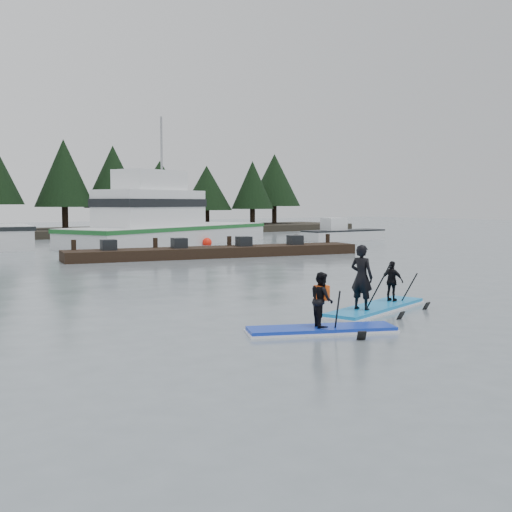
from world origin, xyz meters
TOP-DOWN VIEW (x-y plane):
  - ground at (0.00, 0.00)m, footprint 160.00×160.00m
  - fishing_boat_medium at (7.96, 27.42)m, footprint 16.56×10.27m
  - skiff at (20.90, 24.23)m, footprint 6.53×2.01m
  - floating_dock at (5.69, 17.44)m, footprint 15.43×5.05m
  - buoy_b at (-0.50, 20.31)m, footprint 0.62×0.62m
  - buoy_c at (10.02, 25.58)m, footprint 0.61×0.61m
  - paddleboard_solo at (-2.61, -0.09)m, footprint 3.22×2.02m
  - paddleboard_duo at (0.25, 1.15)m, footprint 3.90×1.95m

SIDE VIEW (x-z plane):
  - ground at x=0.00m, z-range 0.00..0.00m
  - buoy_b at x=-0.50m, z-range -0.31..0.31m
  - buoy_c at x=10.02m, z-range -0.31..0.31m
  - floating_dock at x=5.69m, z-range 0.00..0.51m
  - skiff at x=20.90m, z-range 0.00..0.76m
  - paddleboard_solo at x=-2.61m, z-range -0.49..1.30m
  - paddleboard_duo at x=0.25m, z-range -0.63..1.62m
  - fishing_boat_medium at x=7.96m, z-range -3.98..5.34m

